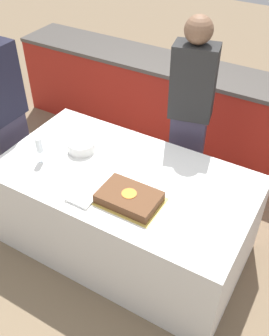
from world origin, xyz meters
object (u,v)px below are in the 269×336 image
object	(u,v)px
wine_glass	(39,146)
person_cutting_cake	(190,117)
person_seated_left	(3,116)
cake	(129,198)
plate_stack	(82,146)

from	to	relation	value
wine_glass	person_cutting_cake	size ratio (longest dim) A/B	0.12
wine_glass	person_seated_left	size ratio (longest dim) A/B	0.12
cake	wine_glass	size ratio (longest dim) A/B	2.16
plate_stack	person_seated_left	bearing A→B (deg)	-173.41
wine_glass	person_seated_left	distance (m)	0.57
plate_stack	person_seated_left	xyz separation A→B (m)	(-0.73, -0.08, 0.09)
wine_glass	plate_stack	bearing A→B (deg)	53.84
plate_stack	wine_glass	world-z (taller)	wine_glass
plate_stack	wine_glass	bearing A→B (deg)	-126.16
cake	plate_stack	size ratio (longest dim) A/B	2.10
cake	wine_glass	xyz separation A→B (m)	(-0.80, 0.04, 0.10)
plate_stack	person_cutting_cake	bearing A→B (deg)	46.98
plate_stack	wine_glass	xyz separation A→B (m)	(-0.19, -0.26, 0.10)
person_cutting_cake	cake	bearing A→B (deg)	76.93
wine_glass	person_cutting_cake	bearing A→B (deg)	48.77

